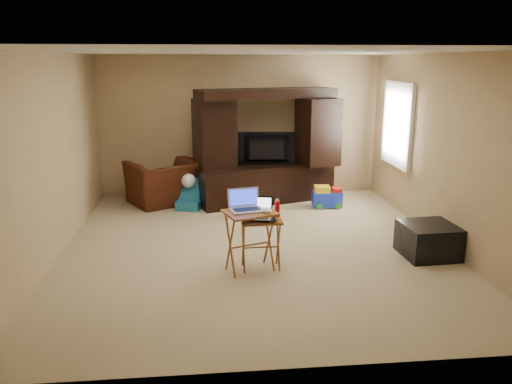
{
  "coord_description": "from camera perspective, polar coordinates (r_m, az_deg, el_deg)",
  "views": [
    {
      "loc": [
        -0.59,
        -6.22,
        2.4
      ],
      "look_at": [
        0.0,
        -0.2,
        0.8
      ],
      "focal_mm": 35.0,
      "sensor_mm": 36.0,
      "label": 1
    }
  ],
  "objects": [
    {
      "name": "floor",
      "position": [
        6.69,
        -0.17,
        -6.2
      ],
      "size": [
        5.5,
        5.5,
        0.0
      ],
      "primitive_type": "plane",
      "color": "#CDBB8E",
      "rests_on": "ground"
    },
    {
      "name": "recliner",
      "position": [
        8.72,
        -10.37,
        1.08
      ],
      "size": [
        1.47,
        1.41,
        0.73
      ],
      "primitive_type": "imported",
      "rotation": [
        0.0,
        0.0,
        3.66
      ],
      "color": "#4A1C10",
      "rests_on": "floor"
    },
    {
      "name": "child_rocker",
      "position": [
        8.34,
        -7.7,
        -0.23
      ],
      "size": [
        0.47,
        0.51,
        0.51
      ],
      "primitive_type": null,
      "rotation": [
        0.0,
        0.0,
        -0.22
      ],
      "color": "#1A6A8F",
      "rests_on": "floor"
    },
    {
      "name": "television",
      "position": [
        8.52,
        1.25,
        4.9
      ],
      "size": [
        0.99,
        0.2,
        0.57
      ],
      "primitive_type": "imported",
      "rotation": [
        0.0,
        0.0,
        3.07
      ],
      "color": "black",
      "rests_on": "entertainment_center"
    },
    {
      "name": "entertainment_center",
      "position": [
        8.56,
        1.21,
        5.22
      ],
      "size": [
        2.45,
        1.28,
        1.95
      ],
      "primitive_type": "cube",
      "rotation": [
        0.0,
        0.0,
        0.31
      ],
      "color": "black",
      "rests_on": "floor"
    },
    {
      "name": "ceiling",
      "position": [
        6.25,
        -0.19,
        15.74
      ],
      "size": [
        5.5,
        5.5,
        0.0
      ],
      "primitive_type": "plane",
      "rotation": [
        3.14,
        0.0,
        0.0
      ],
      "color": "silver",
      "rests_on": "ground"
    },
    {
      "name": "window_frame",
      "position": [
        8.4,
        15.85,
        7.43
      ],
      "size": [
        0.06,
        1.14,
        1.34
      ],
      "primitive_type": "cube",
      "color": "white",
      "rests_on": "ground"
    },
    {
      "name": "mouse_right",
      "position": [
        5.69,
        2.01,
        -3.19
      ],
      "size": [
        0.11,
        0.14,
        0.05
      ],
      "primitive_type": "ellipsoid",
      "rotation": [
        0.0,
        0.0,
        -0.25
      ],
      "color": "#3D3D42",
      "rests_on": "tray_table_right"
    },
    {
      "name": "tray_table_right",
      "position": [
        5.9,
        0.56,
        -5.95
      ],
      "size": [
        0.48,
        0.39,
        0.62
      ],
      "primitive_type": "cube",
      "rotation": [
        0.0,
        0.0,
        0.02
      ],
      "color": "#9F6626",
      "rests_on": "floor"
    },
    {
      "name": "mouse_left",
      "position": [
        5.65,
        1.28,
        -2.11
      ],
      "size": [
        0.13,
        0.17,
        0.06
      ],
      "primitive_type": "ellipsoid",
      "rotation": [
        0.0,
        0.0,
        0.29
      ],
      "color": "white",
      "rests_on": "tray_table_left"
    },
    {
      "name": "wall_front",
      "position": [
        3.7,
        3.89,
        -3.31
      ],
      "size": [
        5.0,
        0.0,
        5.0
      ],
      "primitive_type": "plane",
      "rotation": [
        -1.57,
        0.0,
        0.0
      ],
      "color": "tan",
      "rests_on": "ground"
    },
    {
      "name": "window_pane",
      "position": [
        8.41,
        15.98,
        7.43
      ],
      "size": [
        0.0,
        1.2,
        1.2
      ],
      "primitive_type": "plane",
      "rotation": [
        1.57,
        0.0,
        -1.57
      ],
      "color": "white",
      "rests_on": "ground"
    },
    {
      "name": "plush_toy",
      "position": [
        7.85,
        -2.02,
        -1.58
      ],
      "size": [
        0.33,
        0.28,
        0.37
      ],
      "primitive_type": null,
      "color": "red",
      "rests_on": "floor"
    },
    {
      "name": "push_toy",
      "position": [
        8.46,
        8.12,
        -0.49
      ],
      "size": [
        0.53,
        0.4,
        0.38
      ],
      "primitive_type": null,
      "rotation": [
        0.0,
        0.0,
        -0.08
      ],
      "color": "blue",
      "rests_on": "floor"
    },
    {
      "name": "ottoman",
      "position": [
        6.67,
        19.09,
        -5.22
      ],
      "size": [
        0.67,
        0.67,
        0.41
      ],
      "primitive_type": "cube",
      "rotation": [
        0.0,
        0.0,
        0.05
      ],
      "color": "black",
      "rests_on": "floor"
    },
    {
      "name": "tray_table_left",
      "position": [
        5.83,
        -0.69,
        -5.65
      ],
      "size": [
        0.67,
        0.6,
        0.72
      ],
      "primitive_type": "cube",
      "rotation": [
        0.0,
        0.0,
        0.33
      ],
      "color": "#A35E27",
      "rests_on": "floor"
    },
    {
      "name": "wall_left",
      "position": [
        6.6,
        -22.37,
        3.67
      ],
      "size": [
        0.0,
        5.5,
        5.5
      ],
      "primitive_type": "plane",
      "rotation": [
        1.57,
        0.0,
        1.57
      ],
      "color": "tan",
      "rests_on": "ground"
    },
    {
      "name": "wall_back",
      "position": [
        9.06,
        -1.85,
        7.52
      ],
      "size": [
        5.0,
        0.0,
        5.0
      ],
      "primitive_type": "plane",
      "rotation": [
        1.57,
        0.0,
        0.0
      ],
      "color": "tan",
      "rests_on": "ground"
    },
    {
      "name": "water_bottle",
      "position": [
        5.86,
        2.43,
        -1.92
      ],
      "size": [
        0.06,
        0.06,
        0.19
      ],
      "primitive_type": "cylinder",
      "color": "red",
      "rests_on": "tray_table_right"
    },
    {
      "name": "laptop_left",
      "position": [
        5.7,
        -1.03,
        -1.01
      ],
      "size": [
        0.43,
        0.38,
        0.24
      ],
      "primitive_type": "cube",
      "rotation": [
        0.0,
        0.0,
        0.21
      ],
      "color": "#B0B0B4",
      "rests_on": "tray_table_left"
    },
    {
      "name": "laptop_right",
      "position": [
        5.77,
        0.16,
        -1.92
      ],
      "size": [
        0.38,
        0.34,
        0.24
      ],
      "primitive_type": "cube",
      "rotation": [
        0.0,
        0.0,
        -0.25
      ],
      "color": "black",
      "rests_on": "tray_table_right"
    },
    {
      "name": "wall_right",
      "position": [
        7.04,
        20.6,
        4.47
      ],
      "size": [
        0.0,
        5.5,
        5.5
      ],
      "primitive_type": "plane",
      "rotation": [
        1.57,
        0.0,
        -1.57
      ],
      "color": "tan",
      "rests_on": "ground"
    }
  ]
}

